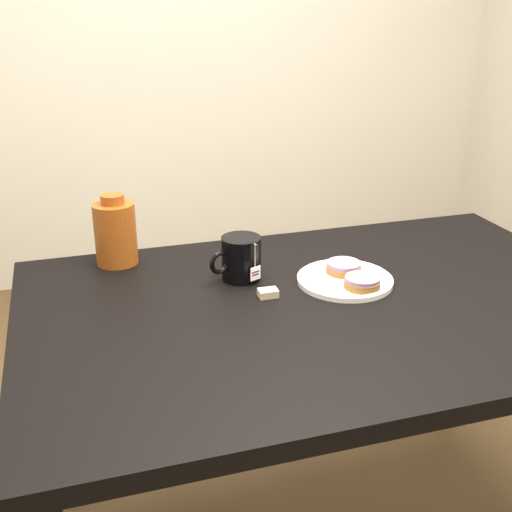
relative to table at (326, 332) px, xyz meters
name	(u,v)px	position (x,y,z in m)	size (l,w,h in m)	color
wall_back	(166,7)	(0.00, 2.00, 0.68)	(3.50, 0.02, 2.70)	beige
table	(326,332)	(0.00, 0.00, 0.00)	(1.40, 0.90, 0.75)	black
plate	(345,279)	(0.08, 0.08, 0.09)	(0.23, 0.23, 0.02)	white
bagel_back	(344,267)	(0.09, 0.11, 0.11)	(0.12, 0.12, 0.03)	brown
bagel_front	(362,282)	(0.09, 0.02, 0.11)	(0.12, 0.12, 0.03)	brown
mug	(241,258)	(-0.16, 0.18, 0.14)	(0.15, 0.13, 0.11)	black
teabag_pouch	(268,293)	(-0.13, 0.06, 0.09)	(0.04, 0.03, 0.02)	#C6B793
bagel_package	(115,232)	(-0.44, 0.37, 0.17)	(0.13, 0.13, 0.19)	#652A0D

